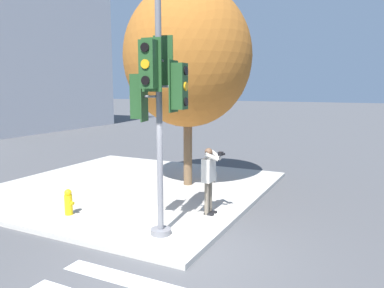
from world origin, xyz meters
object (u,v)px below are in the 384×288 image
fire_hydrant (69,202)px  person_photographer (209,175)px  street_tree (188,57)px  traffic_signal_pole (158,92)px

fire_hydrant → person_photographer: bearing=-62.4°
person_photographer → street_tree: 4.18m
traffic_signal_pole → street_tree: bearing=18.7°
fire_hydrant → street_tree: bearing=-18.9°
street_tree → fire_hydrant: 5.52m
traffic_signal_pole → street_tree: (3.96, 1.34, 1.03)m
traffic_signal_pole → fire_hydrant: size_ratio=7.86×
person_photographer → fire_hydrant: (-1.60, 3.06, -0.66)m
traffic_signal_pole → person_photographer: 2.66m
traffic_signal_pole → fire_hydrant: bearing=88.2°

